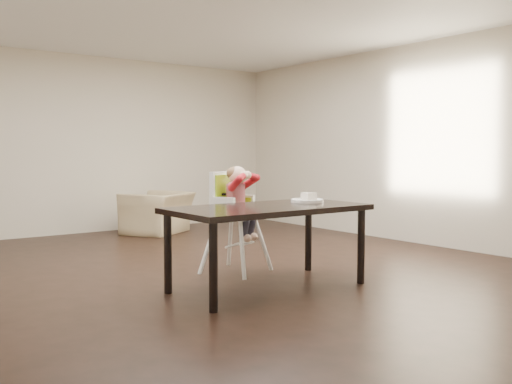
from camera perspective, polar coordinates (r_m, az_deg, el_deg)
ground at (r=6.16m, az=-3.01°, el=-7.55°), size 7.00×7.00×0.00m
room_walls at (r=6.07m, az=-3.08°, el=9.88°), size 6.02×7.02×2.71m
dining_table at (r=5.14m, az=1.22°, el=-2.28°), size 1.80×0.90×0.75m
high_chair at (r=5.84m, az=-2.23°, el=-0.56°), size 0.60×0.60×1.09m
plate at (r=5.54m, az=5.18°, el=-0.70°), size 0.38×0.38×0.09m
armchair at (r=8.81m, az=-9.81°, el=-1.37°), size 1.14×1.03×0.83m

